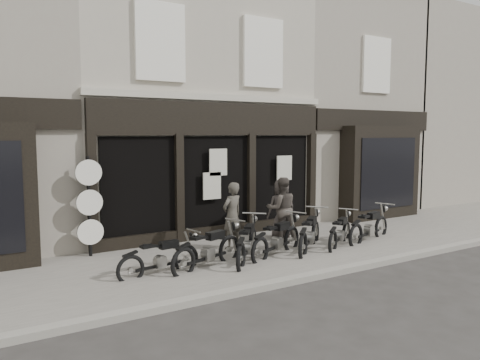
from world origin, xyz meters
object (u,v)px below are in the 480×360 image
man_left (232,215)px  motorcycle_1 (208,253)px  man_right (282,208)px  advert_sign_post (90,211)px  motorcycle_3 (277,242)px  motorcycle_2 (247,246)px  motorcycle_0 (160,261)px  motorcycle_5 (340,235)px  motorcycle_6 (369,229)px  motorcycle_4 (310,237)px  man_centre (282,209)px

man_left → motorcycle_1: bearing=24.6°
man_right → advert_sign_post: bearing=4.5°
man_left → motorcycle_3: bearing=104.5°
motorcycle_2 → man_right: 2.54m
man_left → motorcycle_0: bearing=7.0°
motorcycle_5 → motorcycle_6: motorcycle_6 is taller
motorcycle_1 → man_right: 3.45m
motorcycle_4 → advert_sign_post: advert_sign_post is taller
man_centre → advert_sign_post: size_ratio=0.69×
man_left → man_centre: size_ratio=0.98×
motorcycle_0 → man_centre: man_centre is taller
motorcycle_2 → motorcycle_3: size_ratio=0.88×
motorcycle_5 → man_right: (-0.82, 1.50, 0.57)m
motorcycle_1 → man_left: size_ratio=1.23×
man_left → advert_sign_post: (-3.29, 1.10, 0.26)m
motorcycle_5 → man_right: bearing=86.6°
motorcycle_5 → man_centre: bearing=96.0°
motorcycle_0 → motorcycle_3: (3.00, -0.05, 0.04)m
motorcycle_1 → man_right: size_ratio=1.25×
motorcycle_4 → man_centre: man_centre is taller
motorcycle_2 → man_centre: (1.87, 1.19, 0.56)m
motorcycle_5 → advert_sign_post: bearing=127.2°
man_centre → man_right: 0.29m
motorcycle_1 → man_centre: size_ratio=1.20×
motorcycle_4 → advert_sign_post: bearing=118.0°
motorcycle_6 → man_right: bearing=125.2°
motorcycle_6 → man_centre: man_centre is taller
motorcycle_2 → motorcycle_5: size_ratio=1.00×
motorcycle_4 → motorcycle_5: size_ratio=1.05×
motorcycle_2 → advert_sign_post: (-3.07, 2.17, 0.80)m
man_left → motorcycle_2: bearing=62.1°
motorcycle_2 → motorcycle_3: motorcycle_2 is taller
motorcycle_4 → motorcycle_5: 0.97m
man_centre → advert_sign_post: bearing=8.4°
motorcycle_0 → motorcycle_4: motorcycle_4 is taller
motorcycle_5 → motorcycle_6: 1.09m
motorcycle_6 → man_left: (-3.72, 1.15, 0.56)m
motorcycle_1 → motorcycle_6: (4.99, -0.06, 0.00)m
motorcycle_2 → man_centre: 2.28m
motorcycle_1 → man_centre: bearing=2.9°
motorcycle_6 → advert_sign_post: bearing=145.6°
motorcycle_0 → motorcycle_1: (1.10, -0.08, 0.04)m
motorcycle_3 → advert_sign_post: 4.56m
motorcycle_3 → man_centre: size_ratio=1.18×
man_left → motorcycle_4: bearing=131.4°
advert_sign_post → motorcycle_0: bearing=-63.1°
man_left → man_right: (1.82, 0.35, -0.02)m
motorcycle_3 → motorcycle_6: (3.08, -0.08, -0.00)m
motorcycle_4 → motorcycle_0: bearing=140.9°
motorcycle_2 → man_right: man_right is taller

